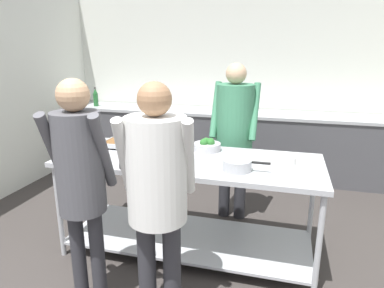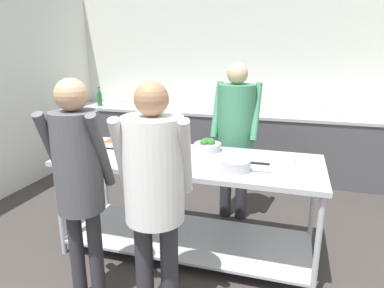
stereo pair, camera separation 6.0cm
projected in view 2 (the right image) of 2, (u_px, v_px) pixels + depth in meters
name	position (u px, v px, depth m)	size (l,w,h in m)	color
wall_rear	(228.00, 80.00, 5.20)	(4.90, 0.06, 2.65)	silver
back_counter	(222.00, 141.00, 5.09)	(4.74, 0.65, 0.92)	#4C4C51
serving_counter	(189.00, 189.00, 3.02)	(2.24, 0.87, 0.89)	#ADAFB5
serving_tray_roast	(126.00, 144.00, 3.29)	(0.40, 0.26, 0.05)	#ADAFB5
serving_tray_vegetables	(149.00, 162.00, 2.76)	(0.39, 0.28, 0.05)	#ADAFB5
broccoli_bowl	(207.00, 146.00, 3.15)	(0.25, 0.25, 0.12)	#B2B2B7
sauce_pan	(236.00, 165.00, 2.63)	(0.37, 0.23, 0.09)	#ADAFB5
plate_stack	(282.00, 160.00, 2.81)	(0.23, 0.23, 0.06)	white
guest_serving_left	(154.00, 182.00, 2.16)	(0.53, 0.40, 1.62)	#2D2D33
guest_serving_right	(78.00, 171.00, 2.27)	(0.45, 0.37, 1.63)	#2D2D33
cook_behind_counter	(236.00, 127.00, 3.53)	(0.49, 0.38, 1.66)	#2D2D33
water_bottle	(99.00, 97.00, 5.38)	(0.07, 0.07, 0.29)	#23602D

